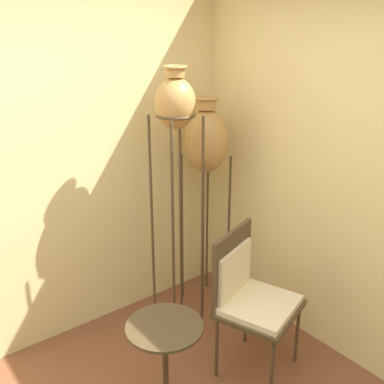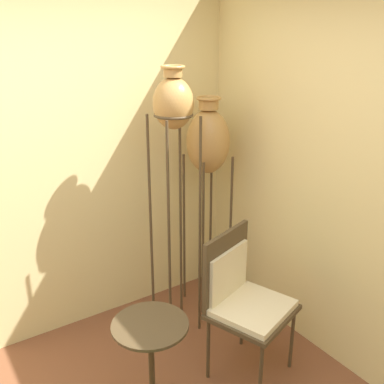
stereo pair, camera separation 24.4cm
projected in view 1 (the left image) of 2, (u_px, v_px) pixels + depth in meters
The scene contains 5 objects.
wall_back at pixel (21, 170), 2.98m from camera, with size 7.27×0.06×2.70m.
vase_stand_tall at pixel (176, 114), 3.00m from camera, with size 0.28×0.28×2.01m.
vase_stand_medium at pixel (206, 143), 3.47m from camera, with size 0.33×0.33×1.76m.
chair at pixel (249, 292), 2.98m from camera, with size 0.63×0.60×1.00m.
side_table at pixel (165, 353), 2.58m from camera, with size 0.44×0.44×0.67m.
Camera 1 is at (-0.87, -1.28, 2.25)m, focal length 42.00 mm.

